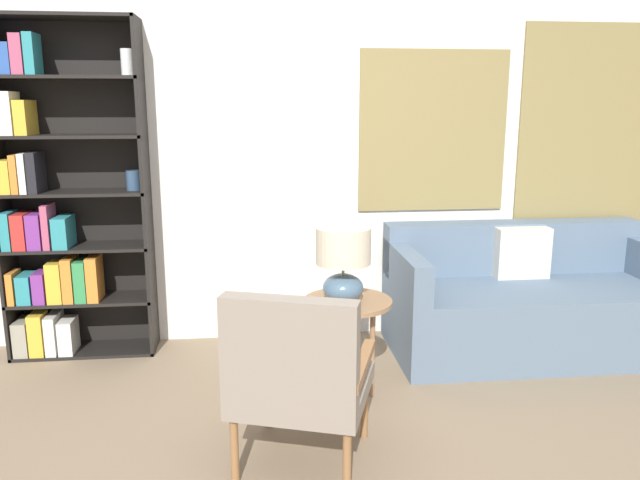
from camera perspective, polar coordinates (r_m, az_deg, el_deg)
name	(u,v)px	position (r m, az deg, el deg)	size (l,w,h in m)	color
wall_back	(296,142)	(4.22, -2.24, 8.98)	(6.40, 0.08, 2.70)	white
bookshelf	(58,210)	(4.24, -22.84, 2.51)	(0.90, 0.30, 2.11)	black
armchair	(297,373)	(2.73, -2.10, -12.06)	(0.72, 0.73, 0.84)	olive
couch	(527,303)	(4.35, 18.36, -5.52)	(1.79, 0.84, 0.81)	slate
side_table	(348,311)	(3.48, 2.54, -6.46)	(0.49, 0.49, 0.54)	#99704C
table_lamp	(343,258)	(3.36, 2.13, -1.70)	(0.30, 0.30, 0.41)	slate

